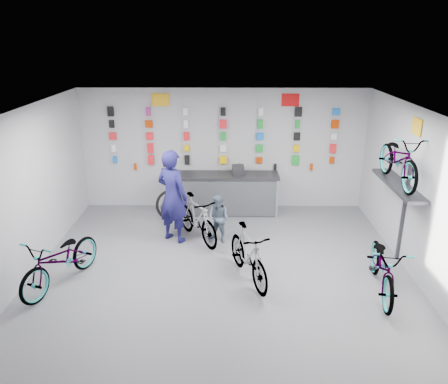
{
  "coord_description": "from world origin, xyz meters",
  "views": [
    {
      "loc": [
        0.12,
        -6.53,
        4.21
      ],
      "look_at": [
        0.04,
        1.4,
        1.32
      ],
      "focal_mm": 35.0,
      "sensor_mm": 36.0,
      "label": 1
    }
  ],
  "objects_px": {
    "bike_service": "(197,218)",
    "customer": "(218,219)",
    "bike_right": "(383,266)",
    "bike_left": "(61,260)",
    "clerk": "(173,196)",
    "bike_center": "(248,255)",
    "counter": "(223,194)"
  },
  "relations": [
    {
      "from": "bike_service",
      "to": "customer",
      "type": "relative_size",
      "value": 1.59
    },
    {
      "from": "bike_right",
      "to": "bike_service",
      "type": "height_order",
      "value": "bike_service"
    },
    {
      "from": "bike_left",
      "to": "bike_right",
      "type": "height_order",
      "value": "same"
    },
    {
      "from": "customer",
      "to": "bike_right",
      "type": "bearing_deg",
      "value": -2.27
    },
    {
      "from": "bike_left",
      "to": "bike_right",
      "type": "distance_m",
      "value": 5.56
    },
    {
      "from": "clerk",
      "to": "customer",
      "type": "distance_m",
      "value": 1.08
    },
    {
      "from": "bike_center",
      "to": "clerk",
      "type": "height_order",
      "value": "clerk"
    },
    {
      "from": "bike_left",
      "to": "bike_service",
      "type": "bearing_deg",
      "value": 60.89
    },
    {
      "from": "bike_center",
      "to": "bike_right",
      "type": "relative_size",
      "value": 0.9
    },
    {
      "from": "counter",
      "to": "customer",
      "type": "relative_size",
      "value": 2.58
    },
    {
      "from": "counter",
      "to": "bike_center",
      "type": "distance_m",
      "value": 3.19
    },
    {
      "from": "bike_service",
      "to": "clerk",
      "type": "xyz_separation_m",
      "value": [
        -0.51,
        0.01,
        0.5
      ]
    },
    {
      "from": "bike_center",
      "to": "bike_right",
      "type": "distance_m",
      "value": 2.31
    },
    {
      "from": "bike_center",
      "to": "bike_service",
      "type": "relative_size",
      "value": 1.01
    },
    {
      "from": "bike_center",
      "to": "bike_right",
      "type": "bearing_deg",
      "value": -29.0
    },
    {
      "from": "bike_center",
      "to": "bike_service",
      "type": "height_order",
      "value": "bike_center"
    },
    {
      "from": "clerk",
      "to": "counter",
      "type": "bearing_deg",
      "value": -92.37
    },
    {
      "from": "counter",
      "to": "customer",
      "type": "xyz_separation_m",
      "value": [
        -0.08,
        -1.61,
        0.04
      ]
    },
    {
      "from": "bike_right",
      "to": "bike_service",
      "type": "distance_m",
      "value": 3.85
    },
    {
      "from": "bike_left",
      "to": "bike_service",
      "type": "height_order",
      "value": "bike_service"
    },
    {
      "from": "counter",
      "to": "bike_center",
      "type": "height_order",
      "value": "bike_center"
    },
    {
      "from": "bike_center",
      "to": "bike_service",
      "type": "xyz_separation_m",
      "value": [
        -1.02,
        1.62,
        -0.0
      ]
    },
    {
      "from": "bike_right",
      "to": "customer",
      "type": "bearing_deg",
      "value": 154.75
    },
    {
      "from": "bike_left",
      "to": "bike_center",
      "type": "xyz_separation_m",
      "value": [
        3.28,
        0.2,
        0.01
      ]
    },
    {
      "from": "clerk",
      "to": "customer",
      "type": "bearing_deg",
      "value": -153.04
    },
    {
      "from": "bike_right",
      "to": "bike_service",
      "type": "bearing_deg",
      "value": 157.58
    },
    {
      "from": "counter",
      "to": "bike_left",
      "type": "xyz_separation_m",
      "value": [
        -2.79,
        -3.34,
        0.01
      ]
    },
    {
      "from": "bike_left",
      "to": "bike_service",
      "type": "distance_m",
      "value": 2.89
    },
    {
      "from": "bike_right",
      "to": "bike_service",
      "type": "relative_size",
      "value": 1.13
    },
    {
      "from": "bike_right",
      "to": "bike_service",
      "type": "xyz_separation_m",
      "value": [
        -3.3,
        1.98,
        0.01
      ]
    },
    {
      "from": "customer",
      "to": "bike_left",
      "type": "bearing_deg",
      "value": -115.95
    },
    {
      "from": "bike_center",
      "to": "counter",
      "type": "bearing_deg",
      "value": 78.81
    }
  ]
}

